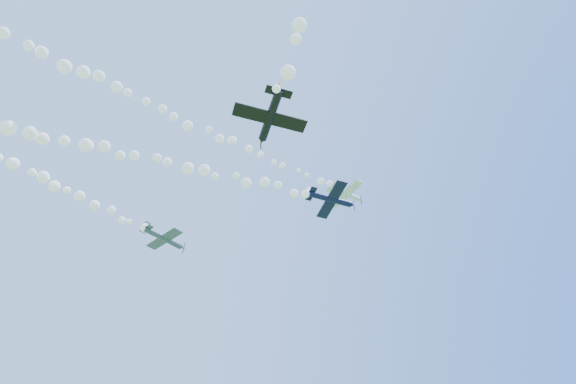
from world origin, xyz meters
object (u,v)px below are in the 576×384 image
object	(u,v)px
plane_white	(346,194)
plane_black	(270,117)
plane_grey	(164,238)
plane_navy	(331,199)

from	to	relation	value
plane_white	plane_black	bearing A→B (deg)	-144.30
plane_grey	plane_white	bearing A→B (deg)	-46.06
plane_grey	plane_black	size ratio (longest dim) A/B	1.11
plane_grey	plane_black	world-z (taller)	plane_grey
plane_navy	plane_white	bearing A→B (deg)	49.67
plane_white	plane_black	world-z (taller)	plane_white
plane_grey	plane_navy	bearing A→B (deg)	-66.09
plane_white	plane_grey	xyz separation A→B (m)	(-27.01, 10.62, -8.60)
plane_white	plane_grey	size ratio (longest dim) A/B	0.92
plane_white	plane_navy	distance (m)	13.67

